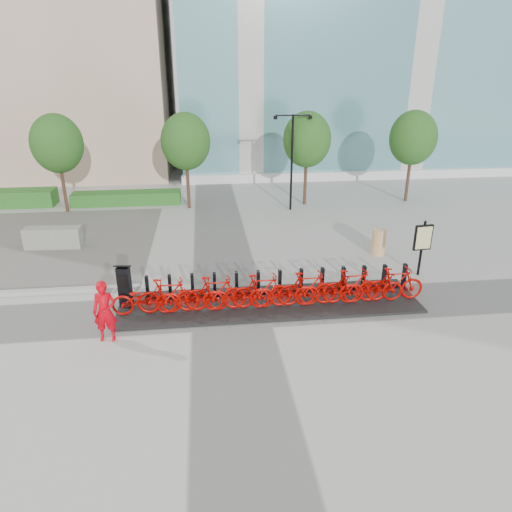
{
  "coord_description": "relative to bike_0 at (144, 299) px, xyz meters",
  "views": [
    {
      "loc": [
        -0.66,
        -12.69,
        6.96
      ],
      "look_at": [
        1.0,
        1.5,
        1.2
      ],
      "focal_mm": 32.0,
      "sensor_mm": 36.0,
      "label": 1
    }
  ],
  "objects": [
    {
      "name": "kiosk",
      "position": [
        -0.64,
        0.6,
        0.18
      ],
      "size": [
        0.49,
        0.43,
        1.45
      ],
      "rotation": [
        0.0,
        0.0,
        -0.14
      ],
      "color": "black",
      "rests_on": "dock_pad"
    },
    {
      "name": "bike_7",
      "position": [
        5.04,
        0.0,
        0.06
      ],
      "size": [
        1.89,
        0.53,
        1.14
      ],
      "primitive_type": "imported",
      "rotation": [
        0.0,
        0.0,
        1.57
      ],
      "color": "#A80400",
      "rests_on": "dock_pad"
    },
    {
      "name": "bike_1",
      "position": [
        0.72,
        0.0,
        0.06
      ],
      "size": [
        1.89,
        0.53,
        1.14
      ],
      "primitive_type": "imported",
      "rotation": [
        0.0,
        0.0,
        1.57
      ],
      "color": "#A80400",
      "rests_on": "dock_pad"
    },
    {
      "name": "bike_5",
      "position": [
        3.6,
        0.0,
        0.06
      ],
      "size": [
        1.89,
        0.53,
        1.14
      ],
      "primitive_type": "imported",
      "rotation": [
        0.0,
        0.0,
        1.57
      ],
      "color": "#A80400",
      "rests_on": "dock_pad"
    },
    {
      "name": "jersey_barrier",
      "position": [
        -4.5,
        6.46,
        -0.14
      ],
      "size": [
        2.35,
        0.74,
        0.9
      ],
      "primitive_type": "cube",
      "rotation": [
        0.0,
        0.0,
        -0.04
      ],
      "color": "#9D9D9D",
      "rests_on": "ground"
    },
    {
      "name": "tree_2",
      "position": [
        7.6,
        12.05,
        3.0
      ],
      "size": [
        2.6,
        2.6,
        5.1
      ],
      "color": "#3B2419",
      "rests_on": "ground"
    },
    {
      "name": "bike_6",
      "position": [
        4.32,
        0.0,
        0.0
      ],
      "size": [
        1.95,
        0.68,
        1.03
      ],
      "primitive_type": "imported",
      "rotation": [
        0.0,
        0.0,
        1.57
      ],
      "color": "#A80400",
      "rests_on": "dock_pad"
    },
    {
      "name": "bike_3",
      "position": [
        2.16,
        0.0,
        0.06
      ],
      "size": [
        1.89,
        0.53,
        1.14
      ],
      "primitive_type": "imported",
      "rotation": [
        0.0,
        0.0,
        1.57
      ],
      "color": "#A80400",
      "rests_on": "dock_pad"
    },
    {
      "name": "bike_9",
      "position": [
        6.48,
        0.0,
        0.06
      ],
      "size": [
        1.89,
        0.53,
        1.14
      ],
      "primitive_type": "imported",
      "rotation": [
        0.0,
        0.0,
        1.57
      ],
      "color": "#A80400",
      "rests_on": "dock_pad"
    },
    {
      "name": "bike_8",
      "position": [
        5.76,
        0.0,
        0.0
      ],
      "size": [
        1.95,
        0.68,
        1.03
      ],
      "primitive_type": "imported",
      "rotation": [
        0.0,
        0.0,
        1.57
      ],
      "color": "#A80400",
      "rests_on": "dock_pad"
    },
    {
      "name": "hedge_b",
      "position": [
        -2.4,
        13.25,
        -0.24
      ],
      "size": [
        6.0,
        1.2,
        0.7
      ],
      "primitive_type": "cube",
      "color": "#2B5B1F",
      "rests_on": "ground"
    },
    {
      "name": "construction_barrel",
      "position": [
        8.94,
        4.11,
        -0.06
      ],
      "size": [
        0.73,
        0.73,
        1.07
      ],
      "primitive_type": "cylinder",
      "rotation": [
        0.0,
        0.0,
        0.39
      ],
      "color": "orange",
      "rests_on": "ground"
    },
    {
      "name": "bike_10",
      "position": [
        7.2,
        0.0,
        0.0
      ],
      "size": [
        1.95,
        0.68,
        1.03
      ],
      "primitive_type": "imported",
      "rotation": [
        0.0,
        0.0,
        1.57
      ],
      "color": "#A80400",
      "rests_on": "dock_pad"
    },
    {
      "name": "dock_pad",
      "position": [
        3.9,
        0.35,
        -0.55
      ],
      "size": [
        9.6,
        2.4,
        0.08
      ],
      "primitive_type": "cube",
      "color": "black",
      "rests_on": "ground"
    },
    {
      "name": "bike_11",
      "position": [
        7.92,
        0.0,
        0.06
      ],
      "size": [
        1.89,
        0.53,
        1.14
      ],
      "primitive_type": "imported",
      "rotation": [
        0.0,
        0.0,
        1.57
      ],
      "color": "#A80400",
      "rests_on": "dock_pad"
    },
    {
      "name": "bike_2",
      "position": [
        1.44,
        0.0,
        0.0
      ],
      "size": [
        1.95,
        0.68,
        1.03
      ],
      "primitive_type": "imported",
      "rotation": [
        0.0,
        0.0,
        1.57
      ],
      "color": "#A80400",
      "rests_on": "dock_pad"
    },
    {
      "name": "worker_red",
      "position": [
        -0.9,
        -1.23,
        0.29
      ],
      "size": [
        0.65,
        0.44,
        1.77
      ],
      "primitive_type": "imported",
      "rotation": [
        0.0,
        0.0,
        -0.02
      ],
      "color": "red",
      "rests_on": "ground"
    },
    {
      "name": "tree_1",
      "position": [
        1.1,
        12.05,
        3.0
      ],
      "size": [
        2.6,
        2.6,
        5.1
      ],
      "color": "#3B2419",
      "rests_on": "ground"
    },
    {
      "name": "map_sign",
      "position": [
        9.69,
        1.96,
        0.78
      ],
      "size": [
        0.69,
        0.18,
        2.08
      ],
      "rotation": [
        0.0,
        0.0,
        0.11
      ],
      "color": "black",
      "rests_on": "ground"
    },
    {
      "name": "ground",
      "position": [
        2.6,
        0.05,
        -0.59
      ],
      "size": [
        120.0,
        120.0,
        0.0
      ],
      "primitive_type": "plane",
      "color": "#A6A69E"
    },
    {
      "name": "tree_3",
      "position": [
        13.6,
        12.05,
        3.0
      ],
      "size": [
        2.6,
        2.6,
        5.1
      ],
      "color": "#3B2419",
      "rests_on": "ground"
    },
    {
      "name": "bike_4",
      "position": [
        2.88,
        0.0,
        0.0
      ],
      "size": [
        1.95,
        0.68,
        1.03
      ],
      "primitive_type": "imported",
      "rotation": [
        0.0,
        0.0,
        1.57
      ],
      "color": "#A80400",
      "rests_on": "dock_pad"
    },
    {
      "name": "tree_0",
      "position": [
        -5.4,
        12.05,
        3.0
      ],
      "size": [
        2.6,
        2.6,
        5.1
      ],
      "color": "#3B2419",
      "rests_on": "ground"
    },
    {
      "name": "dock_rail_posts",
      "position": [
        4.32,
        0.82,
        -0.09
      ],
      "size": [
        8.74,
        0.5,
        0.85
      ],
      "primitive_type": null,
      "color": "black",
      "rests_on": "dock_pad"
    },
    {
      "name": "bike_0",
      "position": [
        0.0,
        0.0,
        0.0
      ],
      "size": [
        1.95,
        0.68,
        1.03
      ],
      "primitive_type": "imported",
      "rotation": [
        0.0,
        0.0,
        1.57
      ],
      "color": "#A80400",
      "rests_on": "dock_pad"
    },
    {
      "name": "glass_building",
      "position": [
        16.6,
        26.05,
        11.41
      ],
      "size": [
        32.0,
        16.0,
        24.0
      ],
      "primitive_type": "cube",
      "color": "#325F72",
      "rests_on": "ground"
    },
    {
      "name": "streetlamp",
      "position": [
        6.6,
        11.05,
        2.54
      ],
      "size": [
        2.0,
        0.2,
        5.0
      ],
      "color": "black",
      "rests_on": "ground"
    }
  ]
}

